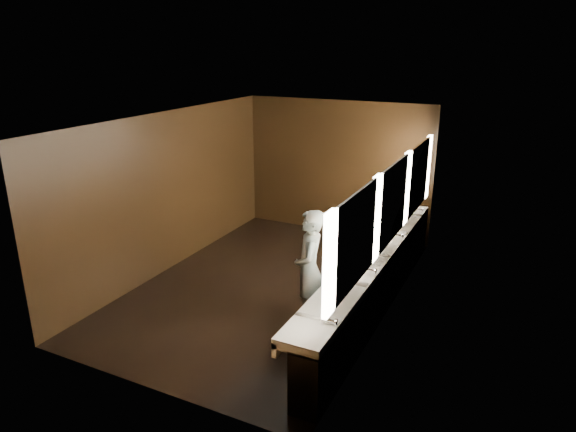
{
  "coord_description": "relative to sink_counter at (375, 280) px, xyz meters",
  "views": [
    {
      "loc": [
        3.69,
        -6.87,
        3.89
      ],
      "look_at": [
        0.33,
        0.0,
        1.3
      ],
      "focal_mm": 32.0,
      "sensor_mm": 36.0,
      "label": 1
    }
  ],
  "objects": [
    {
      "name": "wall_back",
      "position": [
        -1.79,
        3.0,
        0.9
      ],
      "size": [
        4.0,
        0.02,
        2.8
      ],
      "primitive_type": "cube",
      "color": "black",
      "rests_on": "floor"
    },
    {
      "name": "wall_right",
      "position": [
        0.21,
        0.0,
        0.9
      ],
      "size": [
        0.02,
        6.0,
        2.8
      ],
      "primitive_type": "cube",
      "color": "black",
      "rests_on": "floor"
    },
    {
      "name": "person",
      "position": [
        -0.73,
        -0.81,
        0.37
      ],
      "size": [
        0.61,
        0.74,
        1.74
      ],
      "primitive_type": "imported",
      "rotation": [
        0.0,
        0.0,
        -1.22
      ],
      "color": "#83B9C4",
      "rests_on": "floor"
    },
    {
      "name": "floor",
      "position": [
        -1.79,
        0.0,
        -0.5
      ],
      "size": [
        6.0,
        6.0,
        0.0
      ],
      "primitive_type": "plane",
      "color": "black",
      "rests_on": "ground"
    },
    {
      "name": "ceiling",
      "position": [
        -1.79,
        0.0,
        2.3
      ],
      "size": [
        4.0,
        6.0,
        0.02
      ],
      "primitive_type": "cube",
      "color": "#2D2D2B",
      "rests_on": "wall_back"
    },
    {
      "name": "sink_counter",
      "position": [
        0.0,
        0.0,
        0.0
      ],
      "size": [
        0.55,
        5.4,
        1.01
      ],
      "color": "black",
      "rests_on": "floor"
    },
    {
      "name": "mirror_band",
      "position": [
        0.19,
        -0.0,
        1.25
      ],
      "size": [
        0.06,
        5.03,
        1.15
      ],
      "color": "white",
      "rests_on": "wall_right"
    },
    {
      "name": "wall_front",
      "position": [
        -1.79,
        -3.0,
        0.9
      ],
      "size": [
        4.0,
        0.02,
        2.8
      ],
      "primitive_type": "cube",
      "color": "black",
      "rests_on": "floor"
    },
    {
      "name": "trash_bin",
      "position": [
        -0.22,
        -1.77,
        -0.21
      ],
      "size": [
        0.46,
        0.46,
        0.57
      ],
      "primitive_type": "cylinder",
      "rotation": [
        0.0,
        0.0,
        0.29
      ],
      "color": "black",
      "rests_on": "floor"
    },
    {
      "name": "wall_left",
      "position": [
        -3.79,
        0.0,
        0.9
      ],
      "size": [
        0.02,
        6.0,
        2.8
      ],
      "primitive_type": "cube",
      "color": "black",
      "rests_on": "floor"
    }
  ]
}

